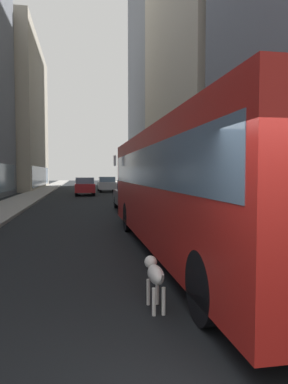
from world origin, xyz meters
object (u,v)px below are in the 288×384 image
Objects in this scene: car_grey_wagon at (134,196)px; dalmatian_dog at (155,274)px; car_red_coupe at (85,186)px; car_silver_sedan at (107,184)px; transit_bus at (192,183)px.

dalmatian_dog is (-1.69, -13.34, -0.31)m from car_grey_wagon.
car_red_coupe reaches higher than dalmatian_dog.
car_red_coupe is at bearing 91.48° from dalmatian_dog.
car_silver_sedan is 4.10× the size of dalmatian_dog.
car_grey_wagon is (0.00, 9.86, -0.95)m from transit_bus.
car_grey_wagon is at bearing 82.77° from dalmatian_dog.
car_grey_wagon is 13.45m from dalmatian_dog.
car_red_coupe is 1.00× the size of car_silver_sedan.
transit_bus reaches higher than dalmatian_dog.
transit_bus is at bearing 64.09° from dalmatian_dog.
dalmatian_dog is (0.71, -27.33, -0.31)m from car_red_coupe.
transit_bus is 29.39m from car_silver_sedan.
transit_bus reaches higher than car_red_coupe.
car_silver_sedan reaches higher than dalmatian_dog.
car_grey_wagon is 1.14× the size of car_silver_sedan.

